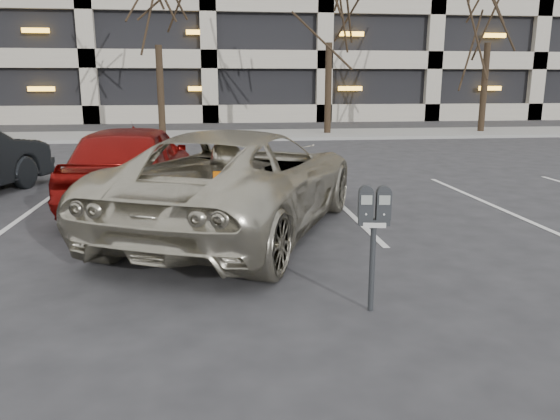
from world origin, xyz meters
name	(u,v)px	position (x,y,z in m)	size (l,w,h in m)	color
ground	(284,246)	(0.00, 0.00, 0.00)	(140.00, 140.00, 0.00)	#28282B
sidewalk	(235,135)	(0.00, 16.00, 0.06)	(80.00, 4.00, 0.12)	gray
stall_lines	(189,211)	(-1.40, 2.30, 0.01)	(16.90, 5.20, 0.00)	silver
parking_meter	(374,218)	(0.58, -2.33, 0.96)	(0.34, 0.17, 1.25)	black
suv_silver	(240,180)	(-0.56, 0.92, 0.78)	(4.69, 6.19, 1.57)	#B9B39D
car_red	(133,163)	(-2.43, 2.99, 0.77)	(1.83, 4.55, 1.55)	maroon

